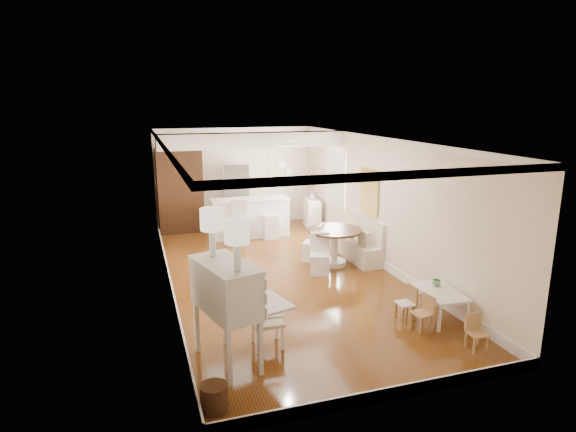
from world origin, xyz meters
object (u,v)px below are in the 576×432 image
kids_table (439,305)px  pantry_cabinet (180,191)px  bar_stool_left (238,223)px  sideboard (312,213)px  fridge (248,196)px  kids_chair_b (406,303)px  kids_chair_c (477,333)px  kids_chair_a (422,313)px  wicker_basket (214,397)px  gustavian_armchair (267,321)px  dining_table (334,247)px  secretary_bureau (226,314)px  slip_chair_near (320,254)px  slip_chair_far (313,242)px  breakfast_counter (250,218)px  bar_stool_right (269,219)px

kids_table → pantry_cabinet: bearing=116.9°
bar_stool_left → sideboard: bearing=43.5°
pantry_cabinet → fridge: bearing=-0.9°
kids_chair_b → kids_chair_c: size_ratio=1.09×
kids_chair_a → sideboard: bearing=167.2°
kids_chair_b → wicker_basket: bearing=-68.8°
bar_stool_left → wicker_basket: bearing=-83.7°
gustavian_armchair → dining_table: size_ratio=0.68×
secretary_bureau → gustavian_armchair: 0.78m
fridge → slip_chair_near: bearing=-83.2°
fridge → pantry_cabinet: bearing=179.1°
slip_chair_near → sideboard: (1.19, 3.61, -0.01)m
slip_chair_far → breakfast_counter: bearing=-124.4°
dining_table → breakfast_counter: (-1.21, 2.81, 0.11)m
breakfast_counter → bar_stool_right: breakfast_counter is taller
kids_chair_c → slip_chair_near: slip_chair_near is taller
kids_chair_c → bar_stool_right: 6.71m
secretary_bureau → slip_chair_far: bearing=39.0°
kids_chair_a → dining_table: (-0.08, 3.30, 0.12)m
slip_chair_far → sideboard: 2.95m
secretary_bureau → wicker_basket: 1.19m
pantry_cabinet → kids_table: bearing=-63.1°
kids_chair_b → bar_stool_right: 5.45m
kids_table → slip_chair_far: size_ratio=1.14×
gustavian_armchair → kids_table: 2.96m
kids_chair_b → fridge: fridge is taller
slip_chair_far → pantry_cabinet: size_ratio=0.37×
slip_chair_near → breakfast_counter: 3.30m
breakfast_counter → bar_stool_right: bearing=-35.2°
kids_chair_a → fridge: 7.27m
gustavian_armchair → bar_stool_left: bearing=-5.7°
breakfast_counter → sideboard: (1.90, 0.39, -0.11)m
kids_table → slip_chair_near: 2.83m
dining_table → breakfast_counter: size_ratio=0.58×
secretary_bureau → kids_chair_b: (3.05, 0.44, -0.44)m
gustavian_armchair → kids_table: bearing=-87.7°
wicker_basket → slip_chair_far: size_ratio=0.38×
kids_chair_c → pantry_cabinet: bearing=117.9°
slip_chair_near → slip_chair_far: (0.17, 0.84, 0.00)m
gustavian_armchair → fridge: bearing=-9.2°
bar_stool_left → pantry_cabinet: pantry_cabinet is taller
slip_chair_near → breakfast_counter: size_ratio=0.41×
breakfast_counter → kids_chair_b: bearing=-77.6°
wicker_basket → bar_stool_left: size_ratio=0.29×
kids_chair_b → dining_table: bearing=179.3°
breakfast_counter → bar_stool_right: size_ratio=2.02×
kids_chair_c → slip_chair_far: size_ratio=0.63×
kids_table → fridge: (-1.60, 6.88, 0.66)m
secretary_bureau → kids_chair_b: secretary_bureau is taller
gustavian_armchair → kids_table: (2.95, 0.02, -0.16)m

